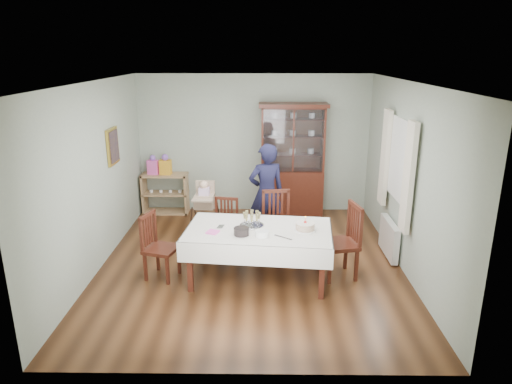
{
  "coord_description": "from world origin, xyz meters",
  "views": [
    {
      "loc": [
        0.16,
        -6.33,
        3.1
      ],
      "look_at": [
        0.08,
        0.2,
        1.08
      ],
      "focal_mm": 32.0,
      "sensor_mm": 36.0,
      "label": 1
    }
  ],
  "objects_px": {
    "chair_far_right": "(277,237)",
    "chair_end_right": "(340,255)",
    "china_cabinet": "(292,158)",
    "chair_end_left": "(161,259)",
    "sideboard": "(165,193)",
    "gift_bag_pink": "(153,166)",
    "dining_table": "(259,254)",
    "gift_bag_orange": "(165,165)",
    "champagne_tray": "(252,222)",
    "woman": "(266,193)",
    "chair_far_left": "(224,238)",
    "birthday_cake": "(305,227)",
    "high_chair": "(205,215)"
  },
  "relations": [
    {
      "from": "chair_far_right",
      "to": "champagne_tray",
      "type": "distance_m",
      "value": 0.94
    },
    {
      "from": "dining_table",
      "to": "chair_far_right",
      "type": "xyz_separation_m",
      "value": [
        0.29,
        0.8,
        -0.08
      ]
    },
    {
      "from": "dining_table",
      "to": "gift_bag_pink",
      "type": "relative_size",
      "value": 5.5
    },
    {
      "from": "chair_far_left",
      "to": "woman",
      "type": "height_order",
      "value": "woman"
    },
    {
      "from": "woman",
      "to": "chair_far_left",
      "type": "bearing_deg",
      "value": 22.51
    },
    {
      "from": "sideboard",
      "to": "chair_far_right",
      "type": "bearing_deg",
      "value": -42.34
    },
    {
      "from": "woman",
      "to": "gift_bag_orange",
      "type": "distance_m",
      "value": 2.36
    },
    {
      "from": "chair_end_left",
      "to": "chair_far_left",
      "type": "bearing_deg",
      "value": -28.59
    },
    {
      "from": "dining_table",
      "to": "gift_bag_orange",
      "type": "distance_m",
      "value": 3.35
    },
    {
      "from": "chair_far_left",
      "to": "gift_bag_pink",
      "type": "distance_m",
      "value": 2.53
    },
    {
      "from": "chair_end_right",
      "to": "birthday_cake",
      "type": "height_order",
      "value": "chair_end_right"
    },
    {
      "from": "champagne_tray",
      "to": "woman",
      "type": "bearing_deg",
      "value": 80.69
    },
    {
      "from": "sideboard",
      "to": "birthday_cake",
      "type": "height_order",
      "value": "birthday_cake"
    },
    {
      "from": "chair_far_left",
      "to": "champagne_tray",
      "type": "bearing_deg",
      "value": -48.19
    },
    {
      "from": "china_cabinet",
      "to": "sideboard",
      "type": "distance_m",
      "value": 2.6
    },
    {
      "from": "gift_bag_pink",
      "to": "china_cabinet",
      "type": "bearing_deg",
      "value": -0.03
    },
    {
      "from": "dining_table",
      "to": "chair_end_left",
      "type": "bearing_deg",
      "value": 178.41
    },
    {
      "from": "china_cabinet",
      "to": "chair_end_right",
      "type": "distance_m",
      "value": 2.81
    },
    {
      "from": "china_cabinet",
      "to": "woman",
      "type": "bearing_deg",
      "value": -111.11
    },
    {
      "from": "dining_table",
      "to": "champagne_tray",
      "type": "xyz_separation_m",
      "value": [
        -0.1,
        0.11,
        0.44
      ]
    },
    {
      "from": "chair_end_right",
      "to": "champagne_tray",
      "type": "xyz_separation_m",
      "value": [
        -1.25,
        0.0,
        0.5
      ]
    },
    {
      "from": "chair_far_left",
      "to": "champagne_tray",
      "type": "xyz_separation_m",
      "value": [
        0.45,
        -0.75,
        0.56
      ]
    },
    {
      "from": "chair_far_right",
      "to": "chair_far_left",
      "type": "bearing_deg",
      "value": 168.36
    },
    {
      "from": "dining_table",
      "to": "chair_far_right",
      "type": "height_order",
      "value": "chair_far_right"
    },
    {
      "from": "sideboard",
      "to": "gift_bag_pink",
      "type": "relative_size",
      "value": 2.35
    },
    {
      "from": "chair_end_right",
      "to": "sideboard",
      "type": "bearing_deg",
      "value": -143.34
    },
    {
      "from": "sideboard",
      "to": "chair_end_right",
      "type": "height_order",
      "value": "chair_end_right"
    },
    {
      "from": "chair_end_left",
      "to": "birthday_cake",
      "type": "xyz_separation_m",
      "value": [
        2.02,
        -0.08,
        0.53
      ]
    },
    {
      "from": "chair_end_left",
      "to": "woman",
      "type": "distance_m",
      "value": 2.12
    },
    {
      "from": "chair_end_right",
      "to": "high_chair",
      "type": "xyz_separation_m",
      "value": [
        -2.1,
        1.47,
        0.07
      ]
    },
    {
      "from": "chair_far_right",
      "to": "high_chair",
      "type": "xyz_separation_m",
      "value": [
        -1.23,
        0.78,
        0.09
      ]
    },
    {
      "from": "champagne_tray",
      "to": "gift_bag_pink",
      "type": "xyz_separation_m",
      "value": [
        -1.98,
        2.64,
        0.15
      ]
    },
    {
      "from": "woman",
      "to": "high_chair",
      "type": "height_order",
      "value": "woman"
    },
    {
      "from": "chair_far_left",
      "to": "dining_table",
      "type": "bearing_deg",
      "value": -46.77
    },
    {
      "from": "china_cabinet",
      "to": "chair_end_left",
      "type": "xyz_separation_m",
      "value": [
        -2.02,
        -2.71,
        -0.84
      ]
    },
    {
      "from": "sideboard",
      "to": "chair_far_left",
      "type": "xyz_separation_m",
      "value": [
        1.32,
        -1.91,
        -0.14
      ]
    },
    {
      "from": "gift_bag_orange",
      "to": "chair_far_right",
      "type": "bearing_deg",
      "value": -42.53
    },
    {
      "from": "sideboard",
      "to": "woman",
      "type": "xyz_separation_m",
      "value": [
        1.99,
        -1.35,
        0.44
      ]
    },
    {
      "from": "china_cabinet",
      "to": "chair_end_left",
      "type": "distance_m",
      "value": 3.48
    },
    {
      "from": "birthday_cake",
      "to": "gift_bag_orange",
      "type": "distance_m",
      "value": 3.73
    },
    {
      "from": "china_cabinet",
      "to": "chair_end_left",
      "type": "relative_size",
      "value": 2.31
    },
    {
      "from": "sideboard",
      "to": "china_cabinet",
      "type": "bearing_deg",
      "value": -0.49
    },
    {
      "from": "sideboard",
      "to": "woman",
      "type": "bearing_deg",
      "value": -34.11
    },
    {
      "from": "gift_bag_orange",
      "to": "champagne_tray",
      "type": "bearing_deg",
      "value": -56.62
    },
    {
      "from": "sideboard",
      "to": "high_chair",
      "type": "bearing_deg",
      "value": -52.04
    },
    {
      "from": "chair_far_right",
      "to": "gift_bag_orange",
      "type": "bearing_deg",
      "value": 129.91
    },
    {
      "from": "china_cabinet",
      "to": "chair_far_left",
      "type": "relative_size",
      "value": 2.46
    },
    {
      "from": "chair_far_right",
      "to": "chair_end_right",
      "type": "distance_m",
      "value": 1.11
    },
    {
      "from": "dining_table",
      "to": "chair_far_right",
      "type": "relative_size",
      "value": 2.05
    },
    {
      "from": "sideboard",
      "to": "chair_far_right",
      "type": "relative_size",
      "value": 0.88
    }
  ]
}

